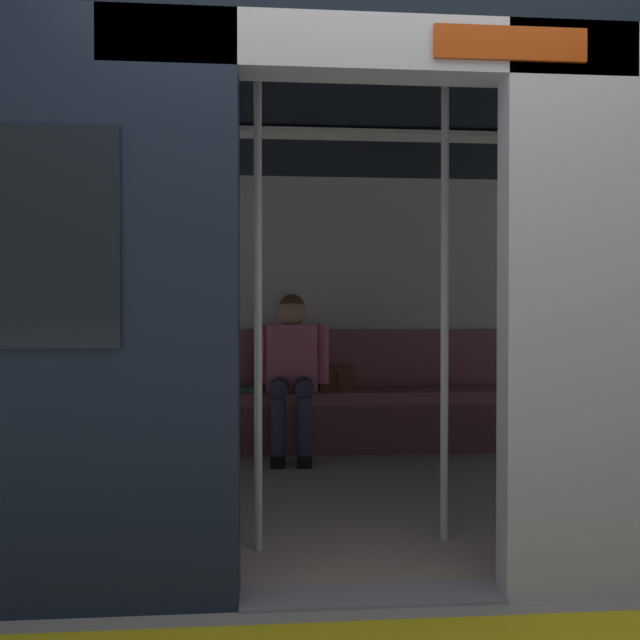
{
  "coord_description": "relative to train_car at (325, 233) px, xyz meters",
  "views": [
    {
      "loc": [
        0.38,
        2.34,
        1.07
      ],
      "look_at": [
        0.08,
        -1.38,
        1.01
      ],
      "focal_mm": 36.07,
      "sensor_mm": 36.0,
      "label": 1
    }
  ],
  "objects": [
    {
      "name": "ground_plane",
      "position": [
        -0.06,
        1.31,
        -1.5
      ],
      "size": [
        60.0,
        60.0,
        0.0
      ],
      "primitive_type": "plane",
      "color": "gray"
    },
    {
      "name": "platform_edge_strip",
      "position": [
        -0.06,
        1.61,
        -1.5
      ],
      "size": [
        8.0,
        0.24,
        0.01
      ],
      "primitive_type": "cube",
      "color": "yellow",
      "rests_on": "ground_plane"
    },
    {
      "name": "train_car",
      "position": [
        0.0,
        0.0,
        0.0
      ],
      "size": [
        6.4,
        2.97,
        2.24
      ],
      "color": "silver",
      "rests_on": "ground_plane"
    },
    {
      "name": "bench_seat",
      "position": [
        -0.06,
        -1.14,
        -1.15
      ],
      "size": [
        3.07,
        0.44,
        0.46
      ],
      "color": "#935156",
      "rests_on": "ground_plane"
    },
    {
      "name": "person_seated",
      "position": [
        0.15,
        -1.09,
        -0.83
      ],
      "size": [
        0.55,
        0.68,
        1.19
      ],
      "color": "pink",
      "rests_on": "ground_plane"
    },
    {
      "name": "handbag",
      "position": [
        -0.19,
        -1.22,
        -0.96
      ],
      "size": [
        0.26,
        0.15,
        0.17
      ],
      "color": "brown",
      "rests_on": "bench_seat"
    },
    {
      "name": "book",
      "position": [
        0.46,
        -1.16,
        -1.03
      ],
      "size": [
        0.21,
        0.25,
        0.03
      ],
      "primitive_type": "cube",
      "rotation": [
        0.0,
        0.0,
        -0.29
      ],
      "color": "#33723F",
      "rests_on": "bench_seat"
    },
    {
      "name": "grab_pole_door",
      "position": [
        0.37,
        0.81,
        -0.45
      ],
      "size": [
        0.04,
        0.04,
        2.1
      ],
      "primitive_type": "cylinder",
      "color": "silver",
      "rests_on": "ground_plane"
    },
    {
      "name": "grab_pole_far",
      "position": [
        -0.49,
        0.76,
        -0.45
      ],
      "size": [
        0.04,
        0.04,
        2.1
      ],
      "primitive_type": "cylinder",
      "color": "silver",
      "rests_on": "ground_plane"
    }
  ]
}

